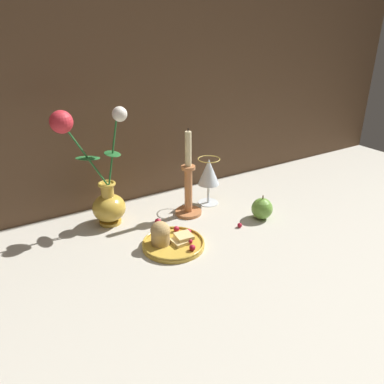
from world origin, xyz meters
The scene contains 9 objects.
ground_plane centered at (0.00, 0.00, 0.00)m, with size 2.40×2.40×0.00m, color #B7B2A3.
wall_back centered at (0.00, 0.30, 0.60)m, with size 2.40×0.04×1.20m, color brown.
vase centered at (-0.18, 0.15, 0.12)m, with size 0.21×0.10×0.36m.
plate_with_pastries centered at (-0.07, -0.06, 0.02)m, with size 0.17×0.17×0.08m.
wine_glass centered at (0.18, 0.12, 0.11)m, with size 0.07×0.07×0.16m.
candlestick centered at (0.08, 0.08, 0.09)m, with size 0.08×0.08×0.28m.
apple_beside_vase centered at (0.26, -0.06, 0.03)m, with size 0.07×0.07×0.08m.
berry_near_plate centered at (0.16, -0.08, 0.01)m, with size 0.01×0.01×0.01m, color #AD192D.
berry_front_center centered at (-0.04, 0.07, 0.01)m, with size 0.02×0.02×0.02m, color #AD192D.
Camera 1 is at (-0.47, -0.84, 0.56)m, focal length 35.00 mm.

